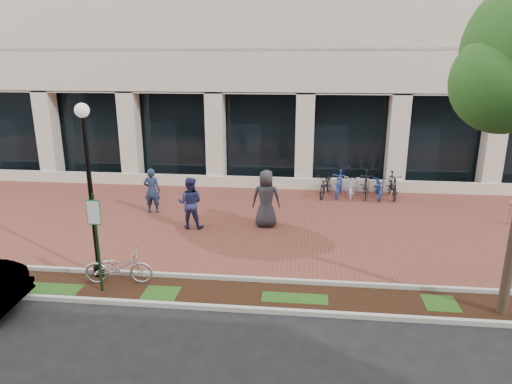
# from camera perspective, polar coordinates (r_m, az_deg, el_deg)

# --- Properties ---
(ground) EXTENTS (120.00, 120.00, 0.00)m
(ground) POSITION_cam_1_polar(r_m,az_deg,el_deg) (16.39, -1.26, -3.73)
(ground) COLOR black
(ground) RESTS_ON ground
(brick_plaza) EXTENTS (40.00, 9.00, 0.01)m
(brick_plaza) POSITION_cam_1_polar(r_m,az_deg,el_deg) (16.39, -1.26, -3.72)
(brick_plaza) COLOR brown
(brick_plaza) RESTS_ON ground
(planting_strip) EXTENTS (40.00, 1.50, 0.01)m
(planting_strip) POSITION_cam_1_polar(r_m,az_deg,el_deg) (11.66, -4.66, -12.56)
(planting_strip) COLOR black
(planting_strip) RESTS_ON ground
(curb_plaza_side) EXTENTS (40.00, 0.12, 0.12)m
(curb_plaza_side) POSITION_cam_1_polar(r_m,az_deg,el_deg) (12.29, -4.01, -10.66)
(curb_plaza_side) COLOR #AFAFA5
(curb_plaza_side) RESTS_ON ground
(curb_street_side) EXTENTS (40.00, 0.12, 0.12)m
(curb_street_side) POSITION_cam_1_polar(r_m,az_deg,el_deg) (11.00, -5.41, -14.18)
(curb_street_side) COLOR #AFAFA5
(curb_street_side) RESTS_ON ground
(parking_sign) EXTENTS (0.34, 0.07, 2.56)m
(parking_sign) POSITION_cam_1_polar(r_m,az_deg,el_deg) (11.72, -19.37, -4.64)
(parking_sign) COLOR #133518
(parking_sign) RESTS_ON ground
(lamppost) EXTENTS (0.36, 0.36, 4.60)m
(lamppost) POSITION_cam_1_polar(r_m,az_deg,el_deg) (12.34, -20.07, 1.08)
(lamppost) COLOR black
(lamppost) RESTS_ON ground
(locked_bicycle) EXTENTS (1.81, 0.81, 0.92)m
(locked_bicycle) POSITION_cam_1_polar(r_m,az_deg,el_deg) (12.44, -16.81, -8.95)
(locked_bicycle) COLOR #BABABE
(locked_bicycle) RESTS_ON ground
(pedestrian_left) EXTENTS (0.65, 0.44, 1.72)m
(pedestrian_left) POSITION_cam_1_polar(r_m,az_deg,el_deg) (17.54, -12.86, 0.16)
(pedestrian_left) COLOR #1C2946
(pedestrian_left) RESTS_ON ground
(pedestrian_mid) EXTENTS (0.87, 0.68, 1.80)m
(pedestrian_mid) POSITION_cam_1_polar(r_m,az_deg,el_deg) (15.71, -8.23, -1.35)
(pedestrian_mid) COLOR navy
(pedestrian_mid) RESTS_ON ground
(pedestrian_right) EXTENTS (1.00, 0.67, 2.01)m
(pedestrian_right) POSITION_cam_1_polar(r_m,az_deg,el_deg) (15.65, 1.28, -0.84)
(pedestrian_right) COLOR #29292E
(pedestrian_right) RESTS_ON ground
(bollard) EXTENTS (0.12, 0.12, 0.88)m
(bollard) POSITION_cam_1_polar(r_m,az_deg,el_deg) (18.26, 29.18, -2.27)
(bollard) COLOR #BCBBC1
(bollard) RESTS_ON ground
(bike_rack_cluster) EXTENTS (3.57, 1.98, 1.09)m
(bike_rack_cluster) POSITION_cam_1_polar(r_m,az_deg,el_deg) (19.65, 12.69, 0.87)
(bike_rack_cluster) COLOR black
(bike_rack_cluster) RESTS_ON ground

